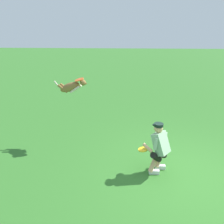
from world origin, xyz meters
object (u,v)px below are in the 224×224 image
Objects in this scene: frisbee_flying at (79,80)px; frisbee_held at (143,149)px; person at (159,147)px; dog at (71,87)px.

frisbee_flying is 1.14× the size of frisbee_held.
frisbee_held is (0.39, -0.01, -0.09)m from person.
dog is 2.74m from frisbee_held.
person is 5.51× the size of frisbee_held.
frisbee_held is (-1.76, 1.42, -1.38)m from frisbee_flying.
frisbee_held is (-2.01, 1.46, -1.15)m from dog.
person reaches higher than frisbee_held.
person is 0.40m from frisbee_held.
frisbee_flying is at bearing 6.08° from person.
dog is at bearing -36.09° from frisbee_held.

